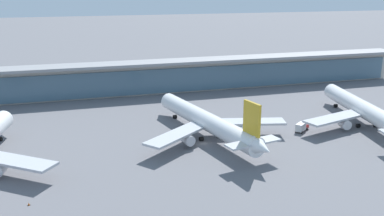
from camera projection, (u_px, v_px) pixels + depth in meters
ground_plane at (203, 143)px, 137.96m from camera, size 1200.00×1200.00×0.00m
airliner_centre_stand at (207, 122)px, 141.61m from camera, size 50.81×67.05×18.00m
airliner_right_stand at (366, 111)px, 153.76m from camera, size 51.22×67.36×18.00m
service_truck_under_wing_red at (302, 127)px, 148.91m from camera, size 7.16×6.32×3.10m
terminal_building at (157, 76)px, 200.64m from camera, size 253.52×12.80×15.20m
safety_cone_charlie at (29, 204)px, 99.31m from camera, size 0.62×0.62×0.70m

